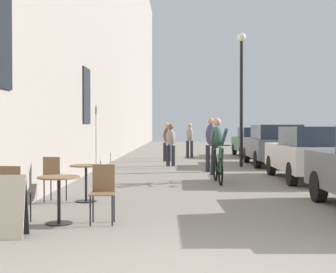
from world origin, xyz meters
TOP-DOWN VIEW (x-y plane):
  - cafe_table_near at (-2.18, 2.64)m, footprint 0.64×0.64m
  - cafe_chair_near_toward_street at (-2.85, 2.56)m, footprint 0.43×0.43m
  - cafe_chair_near_toward_wall at (-1.53, 2.71)m, footprint 0.40×0.40m
  - cafe_table_mid at (-2.19, 4.84)m, footprint 0.64×0.64m
  - cafe_chair_mid_toward_street at (-2.80, 4.76)m, footprint 0.43×0.43m
  - sandwich_board_sign at (-2.68, 1.74)m, footprint 0.57×0.41m
  - cyclist_on_bicycle at (0.65, 8.27)m, footprint 0.52×1.76m
  - pedestrian_near at (0.68, 11.29)m, footprint 0.36×0.27m
  - pedestrian_mid at (-0.67, 13.58)m, footprint 0.36×0.27m
  - pedestrian_far at (-0.86, 16.17)m, footprint 0.37×0.29m
  - pedestrian_furthest at (0.16, 18.68)m, footprint 0.36×0.26m
  - street_lamp at (1.92, 13.30)m, footprint 0.32×0.32m
  - parked_car_second at (3.22, 8.75)m, footprint 1.76×4.14m
  - parked_car_third at (3.24, 13.98)m, footprint 1.85×4.35m
  - parked_car_fourth at (3.35, 19.63)m, footprint 1.77×4.08m

SIDE VIEW (x-z plane):
  - sandwich_board_sign at x=-2.68m, z-range 0.00..0.83m
  - cafe_chair_near_toward_street at x=-2.85m, z-range 0.07..0.96m
  - cafe_chair_near_toward_wall at x=-1.53m, z-range 0.07..0.96m
  - cafe_chair_mid_toward_street at x=-2.80m, z-range 0.07..0.96m
  - cafe_table_near at x=-2.18m, z-range 0.16..0.88m
  - cafe_table_mid at x=-2.19m, z-range 0.16..0.88m
  - parked_car_fourth at x=3.35m, z-range 0.03..1.47m
  - parked_car_second at x=3.22m, z-range 0.03..1.50m
  - parked_car_third at x=3.24m, z-range 0.03..1.57m
  - cyclist_on_bicycle at x=0.65m, z-range -0.06..1.68m
  - pedestrian_mid at x=-0.67m, z-range 0.10..1.69m
  - pedestrian_far at x=-0.86m, z-range 0.10..1.74m
  - pedestrian_furthest at x=0.16m, z-range 0.10..1.76m
  - pedestrian_near at x=0.68m, z-range 0.11..1.88m
  - street_lamp at x=1.92m, z-range 0.66..5.56m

